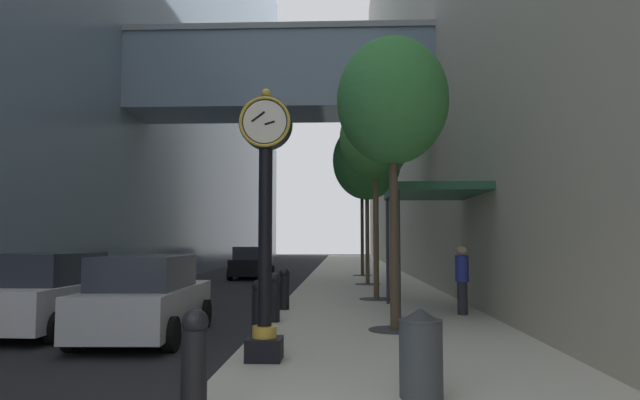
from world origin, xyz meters
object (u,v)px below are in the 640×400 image
Objects in this scene: bollard_third at (259,308)px; street_tree_near at (392,102)px; bollard_fifth at (284,288)px; pedestrian_walking at (462,278)px; street_tree_far at (362,180)px; car_grey_trailing at (253,259)px; street_tree_mid_near at (375,140)px; car_silver_mid at (146,298)px; street_tree_mid_far at (367,161)px; bollard_nearest at (194,359)px; street_clock at (265,209)px; bollard_fourth at (274,296)px; car_white_far at (51,294)px; car_black_near at (252,263)px; trash_bin at (421,352)px.

street_tree_near is at bearing 23.91° from bollard_third.
pedestrian_walking is at bearing -10.89° from bollard_fifth.
car_grey_trailing is (-7.27, 8.11, -4.56)m from street_tree_far.
street_tree_mid_near reaches higher than car_silver_mid.
street_tree_mid_far reaches higher than bollard_fifth.
street_tree_mid_near is 0.92× the size of street_tree_mid_far.
bollard_nearest is at bearing -90.00° from bollard_fifth.
street_clock is 0.68× the size of street_tree_far.
bollard_fourth is at bearing 90.00° from bollard_third.
bollard_nearest is 7.86m from car_white_far.
car_silver_mid is (-2.82, 2.64, -1.69)m from street_clock.
bollard_nearest is 25.00m from street_tree_far.
street_tree_far is at bearing 90.00° from street_tree_mid_far.
street_tree_far is (2.68, 15.17, 4.61)m from bollard_fifth.
car_white_far is (-5.23, 3.39, -1.67)m from street_clock.
bollard_fourth is at bearing 90.00° from bollard_nearest.
car_silver_mid is (-2.46, -1.51, 0.09)m from bollard_fourth.
street_clock reaches higher than bollard_fifth.
pedestrian_walking is 0.43× the size of car_black_near.
car_black_near is at bearing 92.54° from car_silver_mid.
trash_bin is at bearing -90.78° from street_tree_mid_near.
car_black_near is at bearing 108.36° from street_tree_near.
car_white_far is at bearing 177.25° from street_tree_near.
pedestrian_walking reaches higher than car_white_far.
street_tree_mid_far is at bearing 68.12° from car_silver_mid.
pedestrian_walking is (4.63, 1.42, 0.34)m from bollard_fourth.
street_tree_far is 20.25m from car_white_far.
street_tree_far reaches higher than bollard_third.
street_tree_far reaches higher than car_black_near.
street_tree_mid_far is 4.06× the size of pedestrian_walking.
car_silver_mid reaches higher than bollard_fifth.
street_clock is 3.82× the size of bollard_nearest.
car_silver_mid is at bearing -17.35° from car_white_far.
bollard_fifth is (0.00, 2.31, 0.00)m from bollard_fourth.
car_silver_mid reaches higher than car_grey_trailing.
street_tree_mid_near is at bearing 45.93° from bollard_fifth.
street_tree_far reaches higher than bollard_nearest.
street_tree_far is at bearing 74.87° from car_silver_mid.
street_tree_far is at bearing 83.74° from bollard_nearest.
trash_bin is at bearing -73.35° from bollard_fifth.
bollard_nearest is at bearing -65.59° from car_silver_mid.
pedestrian_walking is at bearing 22.48° from car_silver_mid.
street_clock is 0.91× the size of car_grey_trailing.
car_silver_mid is at bearing -175.67° from street_tree_near.
car_black_near reaches higher than car_silver_mid.
bollard_third is 0.26× the size of car_white_far.
bollard_third is 2.59m from car_silver_mid.
street_tree_mid_near reaches higher than street_tree_near.
car_silver_mid is (-7.09, -2.94, -0.25)m from pedestrian_walking.
street_tree_near is at bearing -90.00° from street_tree_far.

